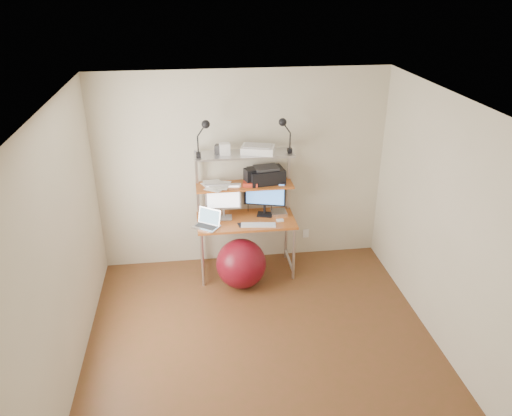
{
  "coord_description": "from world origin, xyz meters",
  "views": [
    {
      "loc": [
        -0.6,
        -4.02,
        3.49
      ],
      "look_at": [
        0.09,
        1.15,
        1.03
      ],
      "focal_mm": 35.0,
      "sensor_mm": 36.0,
      "label": 1
    }
  ],
  "objects_px": {
    "printer": "(266,175)",
    "laptop": "(208,223)",
    "monitor_silver": "(223,199)",
    "exercise_ball": "(241,264)",
    "monitor_black": "(265,195)"
  },
  "relations": [
    {
      "from": "laptop",
      "to": "exercise_ball",
      "type": "height_order",
      "value": "laptop"
    },
    {
      "from": "monitor_silver",
      "to": "monitor_black",
      "type": "distance_m",
      "value": 0.52
    },
    {
      "from": "monitor_black",
      "to": "printer",
      "type": "relative_size",
      "value": 1.14
    },
    {
      "from": "laptop",
      "to": "monitor_silver",
      "type": "bearing_deg",
      "value": 79.31
    },
    {
      "from": "monitor_silver",
      "to": "laptop",
      "type": "distance_m",
      "value": 0.36
    },
    {
      "from": "monitor_black",
      "to": "exercise_ball",
      "type": "relative_size",
      "value": 0.86
    },
    {
      "from": "printer",
      "to": "laptop",
      "type": "bearing_deg",
      "value": -166.92
    },
    {
      "from": "laptop",
      "to": "printer",
      "type": "distance_m",
      "value": 0.92
    },
    {
      "from": "monitor_silver",
      "to": "printer",
      "type": "distance_m",
      "value": 0.6
    },
    {
      "from": "laptop",
      "to": "printer",
      "type": "relative_size",
      "value": 0.83
    },
    {
      "from": "monitor_black",
      "to": "laptop",
      "type": "bearing_deg",
      "value": -147.25
    },
    {
      "from": "printer",
      "to": "exercise_ball",
      "type": "bearing_deg",
      "value": -135.34
    },
    {
      "from": "monitor_silver",
      "to": "laptop",
      "type": "height_order",
      "value": "monitor_silver"
    },
    {
      "from": "laptop",
      "to": "printer",
      "type": "height_order",
      "value": "printer"
    },
    {
      "from": "printer",
      "to": "exercise_ball",
      "type": "distance_m",
      "value": 1.12
    }
  ]
}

